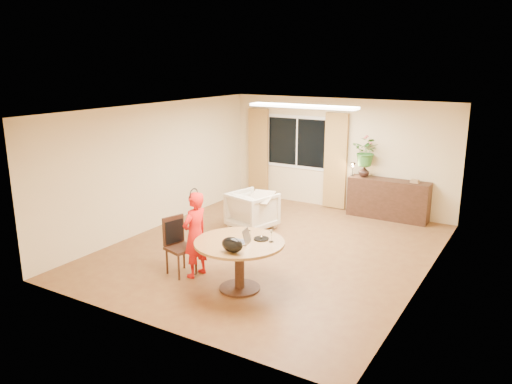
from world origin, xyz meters
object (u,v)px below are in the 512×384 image
dining_chair (181,247)px  armchair (253,210)px  child (195,235)px  sideboard (388,199)px  dining_table (239,252)px

dining_chair → armchair: 2.60m
dining_chair → child: size_ratio=0.68×
armchair → sideboard: sideboard is taller
dining_table → child: bearing=175.8°
dining_table → sideboard: bearing=79.3°
armchair → sideboard: size_ratio=0.49×
child → armchair: child is taller
dining_table → child: child is taller
dining_table → sideboard: size_ratio=0.77×
dining_table → dining_chair: (-1.13, -0.01, -0.14)m
dining_table → dining_chair: 1.14m
sideboard → dining_table: bearing=-100.7°
armchair → sideboard: 3.09m
dining_chair → armchair: (-0.20, 2.59, -0.08)m
dining_table → dining_chair: bearing=-179.3°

